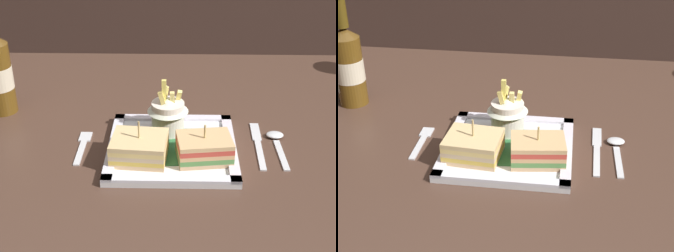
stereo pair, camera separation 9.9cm
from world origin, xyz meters
TOP-DOWN VIEW (x-y plane):
  - dining_table at (0.00, 0.00)m, footprint 1.25×0.94m
  - square_plate at (0.02, -0.06)m, footprint 0.25×0.25m
  - sandwich_half_left at (-0.04, -0.10)m, footprint 0.11×0.10m
  - sandwich_half_right at (0.08, -0.10)m, footprint 0.11×0.09m
  - fries_cup at (0.01, 0.00)m, footprint 0.08×0.08m
  - beer_bottle at (-0.37, 0.11)m, footprint 0.07×0.07m
  - fork at (-0.16, -0.04)m, footprint 0.02×0.12m
  - knife at (0.19, -0.03)m, footprint 0.02×0.18m
  - spoon at (0.23, -0.02)m, footprint 0.03×0.14m

SIDE VIEW (x-z plane):
  - dining_table at x=0.00m, z-range 0.25..0.99m
  - fork at x=-0.16m, z-range 0.74..0.74m
  - knife at x=0.19m, z-range 0.74..0.74m
  - spoon at x=0.23m, z-range 0.74..0.75m
  - square_plate at x=0.02m, z-range 0.74..0.76m
  - sandwich_half_left at x=-0.04m, z-range 0.73..0.81m
  - sandwich_half_right at x=0.08m, z-range 0.74..0.81m
  - fries_cup at x=0.01m, z-range 0.74..0.86m
  - beer_bottle at x=-0.37m, z-range 0.71..0.96m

